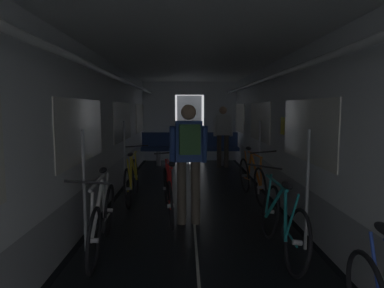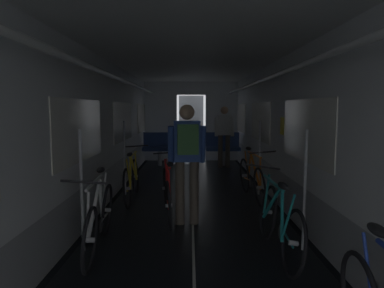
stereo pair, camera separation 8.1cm
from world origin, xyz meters
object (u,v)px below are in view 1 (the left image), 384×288
(bicycle_orange, at_px, (252,178))
(bench_seat_far_left, at_px, (158,146))
(bicycle_yellow, at_px, (132,179))
(bicycle_teal, at_px, (282,221))
(bench_seat_far_right, at_px, (221,146))
(person_standing_near_bench, at_px, (223,132))
(bicycle_red_in_aisle, at_px, (168,193))
(person_cyclist_aisle, at_px, (189,153))
(bicycle_white, at_px, (102,219))

(bicycle_orange, bearing_deg, bench_seat_far_left, 117.84)
(bicycle_yellow, xyz_separation_m, bicycle_teal, (2.02, -2.29, -0.00))
(bench_seat_far_right, height_order, person_standing_near_bench, person_standing_near_bench)
(bench_seat_far_right, xyz_separation_m, bicycle_red_in_aisle, (-1.28, -4.81, -0.18))
(bicycle_red_in_aisle, distance_m, person_standing_near_bench, 4.65)
(bicycle_teal, distance_m, bicycle_red_in_aisle, 1.85)
(person_cyclist_aisle, xyz_separation_m, person_standing_near_bench, (0.98, 4.70, -0.04))
(bicycle_teal, bearing_deg, person_standing_near_bench, 90.51)
(bench_seat_far_right, distance_m, bicycle_red_in_aisle, 4.98)
(bicycle_orange, relative_size, person_cyclist_aisle, 1.00)
(bicycle_yellow, xyz_separation_m, bicycle_white, (0.00, -2.19, -0.00))
(bicycle_teal, height_order, person_standing_near_bench, person_standing_near_bench)
(person_cyclist_aisle, bearing_deg, bicycle_yellow, 128.04)
(bicycle_yellow, xyz_separation_m, person_cyclist_aisle, (0.99, -1.27, 0.63))
(bicycle_yellow, bearing_deg, bicycle_teal, -48.54)
(bicycle_yellow, height_order, bicycle_teal, bicycle_teal)
(person_cyclist_aisle, relative_size, bicycle_red_in_aisle, 1.00)
(bicycle_yellow, distance_m, person_cyclist_aisle, 1.73)
(bicycle_orange, bearing_deg, bench_seat_far_right, 92.62)
(bench_seat_far_right, height_order, person_cyclist_aisle, person_cyclist_aisle)
(bicycle_yellow, xyz_separation_m, bicycle_red_in_aisle, (0.69, -1.00, 0.00))
(person_cyclist_aisle, bearing_deg, bench_seat_far_left, 99.21)
(bicycle_white, relative_size, bicycle_orange, 1.00)
(bench_seat_far_right, bearing_deg, bicycle_teal, -89.50)
(bicycle_orange, height_order, bicycle_red_in_aisle, bicycle_orange)
(person_cyclist_aisle, bearing_deg, bicycle_red_in_aisle, 138.10)
(bicycle_teal, bearing_deg, bicycle_yellow, 131.46)
(person_cyclist_aisle, height_order, bicycle_red_in_aisle, person_cyclist_aisle)
(bicycle_teal, bearing_deg, person_cyclist_aisle, 135.27)
(bicycle_red_in_aisle, bearing_deg, bicycle_teal, -44.11)
(bench_seat_far_left, xyz_separation_m, bicycle_red_in_aisle, (0.52, -4.81, -0.18))
(bench_seat_far_left, bearing_deg, bicycle_teal, -73.10)
(bench_seat_far_right, bearing_deg, bicycle_yellow, -117.35)
(bicycle_white, distance_m, person_standing_near_bench, 5.99)
(bicycle_orange, distance_m, bicycle_red_in_aisle, 1.81)
(bench_seat_far_left, bearing_deg, bench_seat_far_right, 0.00)
(bicycle_teal, xyz_separation_m, person_standing_near_bench, (-0.05, 5.72, 0.60))
(bench_seat_far_left, distance_m, bicycle_yellow, 3.82)
(bicycle_yellow, bearing_deg, bench_seat_far_right, 62.65)
(bench_seat_far_right, xyz_separation_m, bicycle_orange, (0.17, -3.73, -0.18))
(bicycle_orange, bearing_deg, bicycle_teal, -92.83)
(bicycle_orange, relative_size, person_standing_near_bench, 1.00)
(person_standing_near_bench, bearing_deg, bicycle_teal, -89.49)
(bench_seat_far_right, xyz_separation_m, bicycle_white, (-1.97, -6.00, -0.18))
(bench_seat_far_right, relative_size, bicycle_white, 0.58)
(bench_seat_far_right, height_order, bicycle_yellow, bench_seat_far_right)
(person_standing_near_bench, bearing_deg, bicycle_white, -109.34)
(bicycle_teal, xyz_separation_m, bicycle_white, (-2.02, 0.10, 0.00))
(person_cyclist_aisle, bearing_deg, person_standing_near_bench, 78.24)
(person_cyclist_aisle, relative_size, person_standing_near_bench, 1.00)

